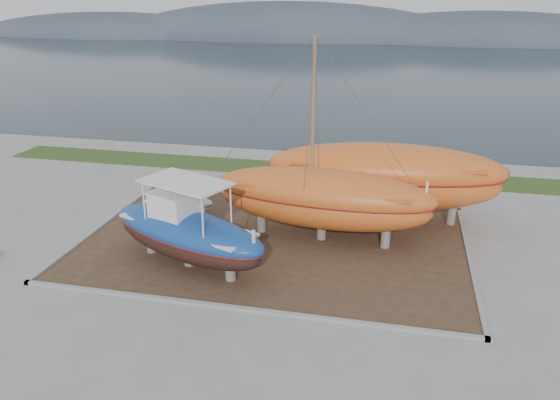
% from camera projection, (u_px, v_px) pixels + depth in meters
% --- Properties ---
extents(ground, '(140.00, 140.00, 0.00)m').
position_uv_depth(ground, '(252.00, 283.00, 22.78)').
color(ground, gray).
rests_on(ground, ground).
extents(dirt_patch, '(18.00, 12.00, 0.06)m').
position_uv_depth(dirt_patch, '(273.00, 242.00, 26.42)').
color(dirt_patch, '#422D1E').
rests_on(dirt_patch, ground).
extents(curb_frame, '(18.60, 12.60, 0.15)m').
position_uv_depth(curb_frame, '(273.00, 241.00, 26.40)').
color(curb_frame, gray).
rests_on(curb_frame, ground).
extents(grass_strip, '(44.00, 3.00, 0.08)m').
position_uv_depth(grass_strip, '(312.00, 171.00, 36.89)').
color(grass_strip, '#284219').
rests_on(grass_strip, ground).
extents(sea, '(260.00, 100.00, 0.04)m').
position_uv_depth(sea, '(368.00, 67.00, 86.55)').
color(sea, '#182831').
rests_on(sea, ground).
extents(mountain_ridge, '(200.00, 36.00, 20.00)m').
position_uv_depth(mountain_ridge, '(383.00, 39.00, 136.66)').
color(mountain_ridge, '#333D49').
rests_on(mountain_ridge, ground).
extents(blue_caique, '(8.53, 5.39, 3.93)m').
position_uv_depth(blue_caique, '(187.00, 224.00, 23.49)').
color(blue_caique, navy).
rests_on(blue_caique, dirt_patch).
extents(white_dinghy, '(3.98, 2.08, 1.14)m').
position_uv_depth(white_dinghy, '(178.00, 208.00, 29.02)').
color(white_dinghy, white).
rests_on(white_dinghy, dirt_patch).
extents(orange_sailboat, '(10.97, 4.08, 9.58)m').
position_uv_depth(orange_sailboat, '(324.00, 144.00, 25.02)').
color(orange_sailboat, '#CD5B1F').
rests_on(orange_sailboat, dirt_patch).
extents(orange_bare_hull, '(12.36, 4.25, 4.00)m').
position_uv_depth(orange_bare_hull, '(384.00, 184.00, 28.28)').
color(orange_bare_hull, '#CD5B1F').
rests_on(orange_bare_hull, dirt_patch).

